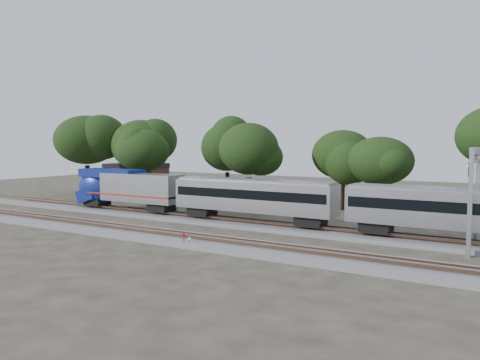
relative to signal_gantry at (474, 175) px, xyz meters
The scene contains 15 objects.
ground 28.56m from the signal_gantry, 167.57° to the right, with size 160.00×160.00×0.00m, color #383328.
track_far 27.88m from the signal_gantry, behind, with size 160.00×5.00×0.73m.
track_near 29.62m from the signal_gantry, 159.82° to the right, with size 160.00×5.00×0.73m.
switch_stand_red 25.10m from the signal_gantry, 151.53° to the right, with size 0.35×0.15×1.14m.
switch_stand_white 24.59m from the signal_gantry, 150.41° to the right, with size 0.29×0.06×0.90m.
switch_lever 26.23m from the signal_gantry, 152.69° to the right, with size 0.50×0.30×0.30m, color #512D19.
signal_gantry is the anchor object (origin of this frame).
brick_building 65.49m from the signal_gantry, 158.33° to the left, with size 11.92×9.52×5.10m.
tree_0 62.77m from the signal_gantry, 168.38° to the left, with size 9.70×9.70×13.67m.
tree_1 53.84m from the signal_gantry, 163.12° to the left, with size 8.75×8.75×12.34m.
tree_2 45.64m from the signal_gantry, 169.21° to the left, with size 8.02×8.02×11.31m.
tree_3 39.42m from the signal_gantry, 154.07° to the left, with size 8.50×8.50×11.99m.
tree_4 29.60m from the signal_gantry, 159.52° to the left, with size 8.35×8.35×11.77m.
tree_5 24.45m from the signal_gantry, 134.77° to the left, with size 7.54×7.54×10.63m.
tree_6 18.73m from the signal_gantry, 128.19° to the left, with size 6.88×6.88×9.70m.
Camera 1 is at (30.40, -37.43, 8.87)m, focal length 35.00 mm.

